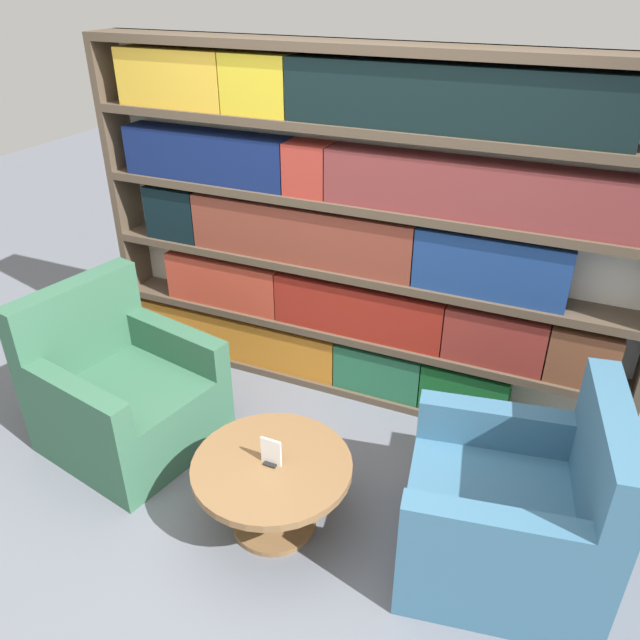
{
  "coord_description": "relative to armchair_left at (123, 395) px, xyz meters",
  "views": [
    {
      "loc": [
        1.22,
        -1.8,
        2.48
      ],
      "look_at": [
        0.09,
        0.73,
        0.9
      ],
      "focal_mm": 35.0,
      "sensor_mm": 36.0,
      "label": 1
    }
  ],
  "objects": [
    {
      "name": "ground_plane",
      "position": [
        1.02,
        -0.41,
        -0.31
      ],
      "size": [
        14.0,
        14.0,
        0.0
      ],
      "primitive_type": "plane",
      "color": "slate"
    },
    {
      "name": "bookshelf",
      "position": [
        0.98,
        1.06,
        0.76
      ],
      "size": [
        3.4,
        0.3,
        2.15
      ],
      "color": "silver",
      "rests_on": "ground_plane"
    },
    {
      "name": "table_sign",
      "position": [
        1.11,
        -0.24,
        0.15
      ],
      "size": [
        0.1,
        0.06,
        0.15
      ],
      "color": "black",
      "rests_on": "coffee_table"
    },
    {
      "name": "coffee_table",
      "position": [
        1.11,
        -0.24,
        -0.02
      ],
      "size": [
        0.78,
        0.78,
        0.41
      ],
      "color": "brown",
      "rests_on": "ground_plane"
    },
    {
      "name": "armchair_left",
      "position": [
        0.0,
        0.0,
        0.0
      ],
      "size": [
        1.0,
        0.97,
        0.94
      ],
      "rotation": [
        0.0,
        0.0,
        1.38
      ],
      "color": "#336047",
      "rests_on": "ground_plane"
    },
    {
      "name": "armchair_right",
      "position": [
        2.21,
        -0.0,
        0.0
      ],
      "size": [
        0.99,
        0.96,
        0.94
      ],
      "rotation": [
        0.0,
        0.0,
        -1.4
      ],
      "color": "#386684",
      "rests_on": "ground_plane"
    }
  ]
}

